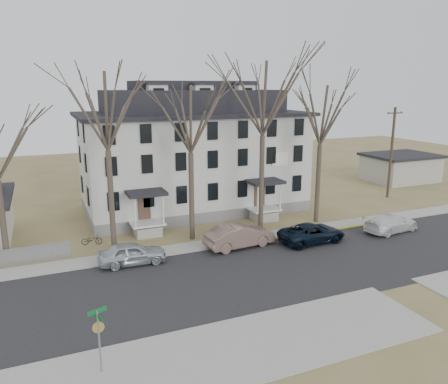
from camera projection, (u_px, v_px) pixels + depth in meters
name	position (u px, v px, depth m)	size (l,w,h in m)	color
ground	(319.00, 277.00, 27.22)	(120.00, 120.00, 0.00)	olive
main_road	(302.00, 266.00, 29.01)	(120.00, 10.00, 0.04)	#27272A
far_sidewalk	(260.00, 237.00, 34.38)	(120.00, 2.00, 0.08)	#A09F97
near_sidewalk_left	(236.00, 351.00, 19.72)	(20.00, 5.00, 0.08)	#A09F97
yellow_curb	(320.00, 233.00, 35.47)	(14.00, 0.25, 0.06)	gold
boarding_house	(193.00, 154.00, 41.24)	(20.80, 12.36, 12.05)	slate
distant_building	(400.00, 167.00, 54.57)	(8.50, 6.50, 3.35)	#A09F97
tree_far_left	(105.00, 105.00, 29.35)	(8.40, 8.40, 13.72)	#473B31
tree_mid_left	(190.00, 114.00, 31.80)	(7.80, 7.80, 12.74)	#473B31
tree_center	(263.00, 93.00, 33.72)	(9.00, 9.00, 14.70)	#473B31
tree_mid_right	(322.00, 111.00, 36.16)	(7.80, 7.80, 12.74)	#473B31
utility_pole_far	(391.00, 152.00, 45.59)	(2.00, 0.28, 9.50)	#3D3023
car_silver	(132.00, 254.00, 29.04)	(1.79, 4.45, 1.52)	#B4C0C5
car_tan	(239.00, 236.00, 32.12)	(1.84, 5.27, 1.74)	#7B6057
car_navy	(312.00, 233.00, 33.13)	(2.40, 5.21, 1.45)	black
car_white	(391.00, 223.00, 35.53)	(2.03, 4.99, 1.45)	white
bicycle_left	(92.00, 240.00, 32.62)	(0.53, 1.53, 0.80)	black
street_sign	(99.00, 332.00, 17.75)	(0.83, 0.83, 2.93)	gray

